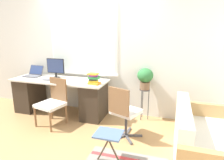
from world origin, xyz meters
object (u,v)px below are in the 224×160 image
Objects in this scene: laptop at (34,74)px; book_stack at (94,79)px; monitor at (56,67)px; keyboard at (50,80)px; couch_loveseat at (204,146)px; potted_plant at (145,77)px; folding_stool at (109,136)px; office_chair_swivel at (124,111)px; plant_stand at (144,94)px; mouse at (63,80)px; desk_chair_wooden at (53,101)px.

book_stack is at bearing -8.96° from laptop.
monitor reaches higher than keyboard.
potted_plant is (-0.96, 1.17, 0.60)m from couch_loveseat.
laptop is at bearing 179.84° from monitor.
couch_loveseat is 1.26m from folding_stool.
couch_loveseat is (1.17, -0.33, -0.21)m from office_chair_swivel.
office_chair_swivel is 0.67m from folding_stool.
monitor is at bearing -176.37° from plant_stand.
potted_plant reaches higher than mouse.
plant_stand is at bearing 2.74° from laptop.
monitor is 6.00× the size of mouse.
desk_chair_wooden reaches higher than plant_stand.
monitor is 1.01m from book_stack.
plant_stand is (1.60, 0.33, -0.24)m from mouse.
book_stack is 0.99m from potted_plant.
couch_loveseat is at bearing 15.35° from folding_stool.
book_stack is 0.37× the size of plant_stand.
monitor is 0.48× the size of desk_chair_wooden.
desk_chair_wooden is at bearing -64.62° from monitor.
monitor is 3.12m from couch_loveseat.
laptop is at bearing 166.34° from mouse.
mouse is at bearing 1.61° from office_chair_swivel.
potted_plant is at bearing -82.37° from office_chair_swivel.
laptop is 2.39m from office_chair_swivel.
book_stack reaches higher than couch_loveseat.
laptop is 0.89m from mouse.
potted_plant is at bearing 21.56° from book_stack.
laptop is 0.83× the size of monitor.
mouse is at bearing 102.34° from desk_chair_wooden.
keyboard is 0.24× the size of couch_loveseat.
folding_stool is at bearing 108.11° from office_chair_swivel.
couch_loveseat is at bearing -50.57° from plant_stand.
desk_chair_wooden is at bearing 16.75° from office_chair_swivel.
desk_chair_wooden is at bearing -34.83° from laptop.
laptop is 1.57m from book_stack.
potted_plant reaches higher than couch_loveseat.
laptop is 0.23× the size of couch_loveseat.
plant_stand is at bearing 3.63° from monitor.
keyboard is 1.92m from potted_plant.
potted_plant is (0.21, 0.84, 0.39)m from office_chair_swivel.
laptop is 0.55× the size of plant_stand.
monitor is 0.84m from desk_chair_wooden.
book_stack is 0.87m from desk_chair_wooden.
book_stack is 2.13m from couch_loveseat.
desk_chair_wooden is (-0.01, -0.39, -0.31)m from mouse.
plant_stand is (0.92, 0.36, -0.33)m from book_stack.
laptop is 0.64m from keyboard.
potted_plant is at bearing 39.43° from couch_loveseat.
laptop is 3.63m from couch_loveseat.
potted_plant is at bearing 2.74° from laptop.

